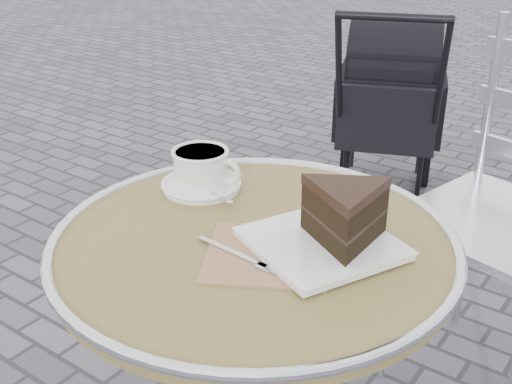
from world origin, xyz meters
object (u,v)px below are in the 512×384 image
Objects in this scene: cafe_table at (254,315)px; cappuccino_set at (202,172)px; cake_plate_set at (338,221)px; baby_stroller at (389,113)px.

cappuccino_set is at bearing 153.13° from cafe_table.
cake_plate_set is 0.37× the size of baby_stroller.
cake_plate_set is 1.78m from baby_stroller.
cake_plate_set is (0.34, -0.05, 0.02)m from cappuccino_set.
baby_stroller reaches higher than cake_plate_set.
cake_plate_set reaches higher than cafe_table.
cafe_table is at bearing -41.75° from cappuccino_set.
cappuccino_set reaches higher than cafe_table.
baby_stroller is at bearing 136.09° from cake_plate_set.
cafe_table is at bearing -135.09° from cake_plate_set.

